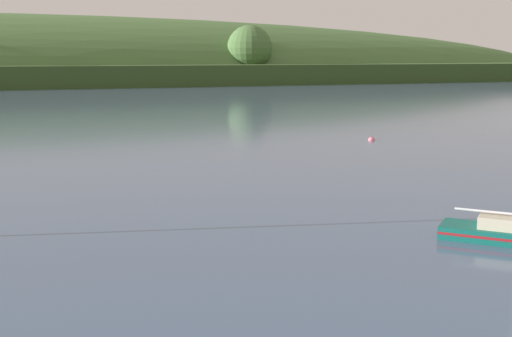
{
  "coord_description": "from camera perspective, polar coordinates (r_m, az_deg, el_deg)",
  "views": [
    {
      "loc": [
        -7.49,
        3.36,
        8.27
      ],
      "look_at": [
        5.71,
        37.88,
        1.93
      ],
      "focal_mm": 46.55,
      "sensor_mm": 36.0,
      "label": 1
    }
  ],
  "objects": [
    {
      "name": "mooring_buoy_off_fishing_boat",
      "position": [
        66.18,
        9.89,
        2.41
      ],
      "size": [
        0.66,
        0.66,
        0.74
      ],
      "color": "#E06675",
      "rests_on": "ground"
    }
  ]
}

